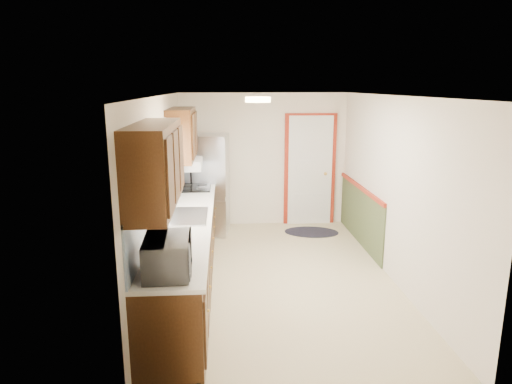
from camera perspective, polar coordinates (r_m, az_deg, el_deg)
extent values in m
cube|color=#C5B78B|center=(6.24, 2.88, -10.67)|extent=(3.20, 5.20, 0.12)
cube|color=white|center=(5.71, 3.16, 11.93)|extent=(3.20, 5.20, 0.12)
cube|color=#F0E4D0|center=(8.30, 0.94, 4.02)|extent=(3.20, 0.10, 2.40)
cube|color=#F0E4D0|center=(3.50, 7.98, -9.15)|extent=(3.20, 0.10, 2.40)
cube|color=#F0E4D0|center=(5.87, -11.67, -0.11)|extent=(0.10, 5.20, 2.40)
cube|color=#F0E4D0|center=(6.22, 16.86, 0.33)|extent=(0.10, 5.20, 2.40)
cube|color=#371D0C|center=(5.78, -8.73, -8.01)|extent=(0.60, 4.00, 0.90)
cube|color=white|center=(5.62, -8.75, -3.54)|extent=(0.63, 4.00, 0.04)
cube|color=#4F87C0|center=(5.58, -11.95, -0.66)|extent=(0.02, 4.00, 0.55)
cube|color=#371D0C|center=(4.17, -12.52, 3.24)|extent=(0.35, 1.40, 0.75)
cube|color=#371D0C|center=(6.83, -9.25, 7.15)|extent=(0.35, 1.20, 0.75)
cube|color=white|center=(5.60, -11.98, 3.61)|extent=(0.02, 1.00, 0.90)
cube|color=#CD4E26|center=(5.54, -11.69, 7.19)|extent=(0.05, 1.12, 0.24)
cube|color=#B7B7BC|center=(5.71, -8.72, -3.01)|extent=(0.52, 0.82, 0.02)
cube|color=white|center=(6.94, -8.66, 3.51)|extent=(0.45, 0.60, 0.15)
cube|color=maroon|center=(8.42, 6.73, 2.68)|extent=(0.94, 0.05, 2.08)
cube|color=white|center=(8.40, 6.77, 2.65)|extent=(0.80, 0.04, 2.00)
cube|color=#424E2C|center=(7.64, 12.88, -2.90)|extent=(0.02, 2.30, 0.90)
cube|color=maroon|center=(7.52, 12.97, 0.54)|extent=(0.04, 2.30, 0.06)
cylinder|color=#FFD88C|center=(5.48, 0.24, 11.48)|extent=(0.30, 0.30, 0.06)
imported|color=white|center=(4.00, -10.97, -7.35)|extent=(0.35, 0.60, 0.39)
cube|color=#B7B7BC|center=(7.90, -6.18, 0.96)|extent=(0.80, 0.75, 1.72)
cylinder|color=black|center=(7.57, -8.07, -0.31)|extent=(0.02, 0.02, 1.20)
ellipsoid|color=black|center=(8.12, 6.95, -4.98)|extent=(1.03, 0.76, 0.01)
cube|color=black|center=(7.26, -7.72, 0.55)|extent=(0.52, 0.62, 0.02)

